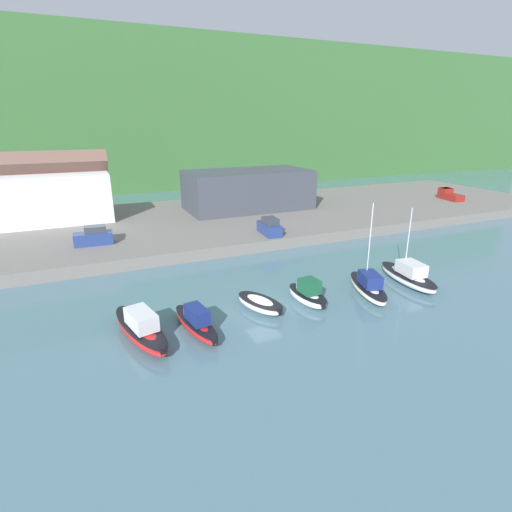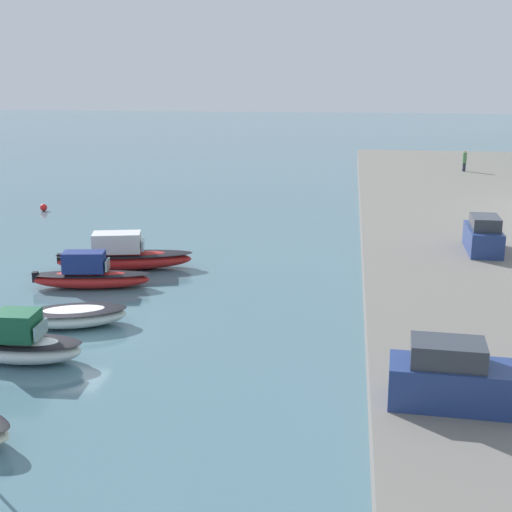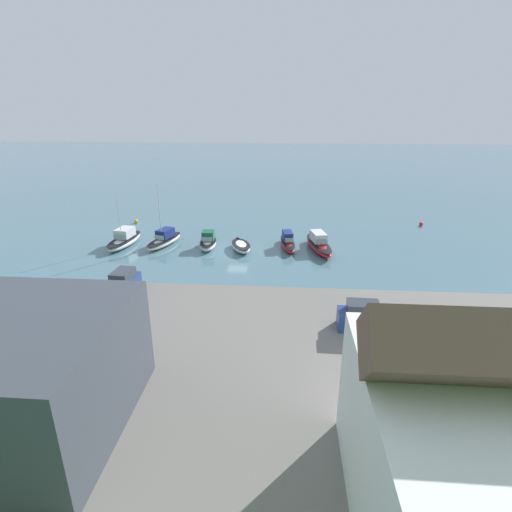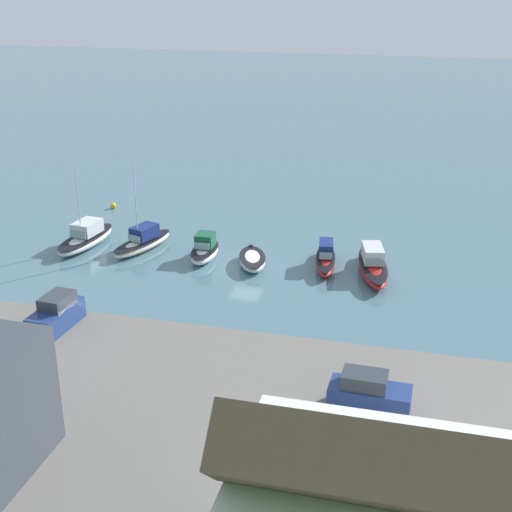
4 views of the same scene
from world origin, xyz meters
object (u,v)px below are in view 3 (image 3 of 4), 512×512
at_px(moored_boat_3, 208,242).
at_px(parked_car_0, 123,285).
at_px(parked_car_1, 366,318).
at_px(mooring_buoy_0, 136,221).
at_px(moored_boat_2, 241,246).
at_px(moored_boat_0, 319,244).
at_px(mooring_buoy_1, 421,224).
at_px(moored_boat_4, 164,240).
at_px(moored_boat_5, 124,239).
at_px(moored_boat_1, 288,242).

height_order(moored_boat_3, parked_car_0, parked_car_0).
bearing_deg(parked_car_1, mooring_buoy_0, -135.58).
height_order(moored_boat_3, parked_car_1, parked_car_1).
bearing_deg(parked_car_0, moored_boat_2, -114.69).
height_order(moored_boat_2, moored_boat_3, moored_boat_3).
xyz_separation_m(moored_boat_3, mooring_buoy_0, (13.36, -10.62, -0.47)).
xyz_separation_m(moored_boat_0, moored_boat_3, (13.98, 0.23, -0.03)).
bearing_deg(parked_car_0, moored_boat_0, -133.92).
distance_m(mooring_buoy_0, mooring_buoy_1, 43.67).
height_order(moored_boat_0, moored_boat_4, moored_boat_4).
height_order(moored_boat_5, mooring_buoy_0, moored_boat_5).
relative_size(moored_boat_2, parked_car_1, 1.25).
xyz_separation_m(moored_boat_1, moored_boat_5, (21.13, 0.69, 0.07)).
xyz_separation_m(moored_boat_3, moored_boat_5, (11.03, -0.20, 0.02)).
bearing_deg(moored_boat_3, moored_boat_5, -3.72).
xyz_separation_m(parked_car_1, mooring_buoy_1, (-14.44, -33.34, -1.96)).
distance_m(moored_boat_5, parked_car_0, 18.13).
height_order(moored_boat_1, mooring_buoy_0, moored_boat_1).
bearing_deg(moored_boat_3, parked_car_1, 124.42).
bearing_deg(moored_boat_1, moored_boat_4, -7.78).
bearing_deg(moored_boat_5, moored_boat_3, -174.46).
height_order(moored_boat_2, parked_car_1, parked_car_1).
bearing_deg(moored_boat_4, moored_boat_2, -168.94).
relative_size(moored_boat_0, moored_boat_5, 1.08).
height_order(moored_boat_4, mooring_buoy_0, moored_boat_4).
distance_m(moored_boat_4, moored_boat_5, 5.17).
distance_m(moored_boat_1, moored_boat_5, 21.14).
distance_m(moored_boat_0, moored_boat_4, 19.86).
bearing_deg(moored_boat_3, moored_boat_4, -9.18).
distance_m(moored_boat_0, mooring_buoy_1, 20.34).
height_order(moored_boat_3, moored_boat_5, moored_boat_5).
bearing_deg(mooring_buoy_0, parked_car_0, 108.19).
xyz_separation_m(moored_boat_2, mooring_buoy_1, (-26.01, -12.89, -0.21)).
bearing_deg(mooring_buoy_0, mooring_buoy_1, -177.67).
distance_m(moored_boat_3, parked_car_0, 17.25).
height_order(moored_boat_2, moored_boat_5, moored_boat_5).
bearing_deg(mooring_buoy_0, moored_boat_1, 157.48).
relative_size(moored_boat_5, parked_car_1, 1.85).
distance_m(parked_car_0, mooring_buoy_0, 28.73).
bearing_deg(moored_boat_0, moored_boat_5, -12.84).
height_order(moored_boat_0, parked_car_0, parked_car_0).
height_order(moored_boat_5, mooring_buoy_1, moored_boat_5).
relative_size(parked_car_1, mooring_buoy_0, 7.05).
height_order(moored_boat_1, moored_boat_2, moored_boat_1).
xyz_separation_m(moored_boat_1, parked_car_1, (-5.74, 21.84, 1.54)).
bearing_deg(parked_car_1, moored_boat_5, -126.55).
distance_m(moored_boat_2, moored_boat_4, 10.21).
xyz_separation_m(parked_car_1, mooring_buoy_0, (29.19, -31.57, -1.96)).
bearing_deg(parked_car_0, mooring_buoy_0, -68.23).
xyz_separation_m(moored_boat_4, parked_car_0, (-1.47, 17.28, 1.50)).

